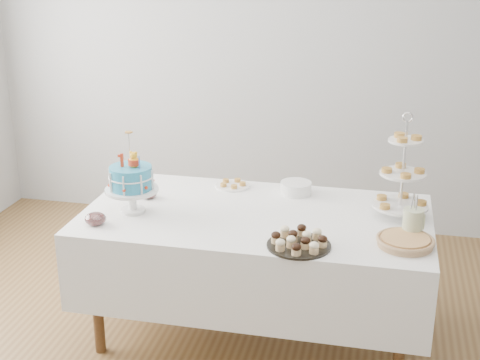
% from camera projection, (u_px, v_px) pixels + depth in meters
% --- Properties ---
extents(walls, '(5.04, 4.04, 2.70)m').
position_uv_depth(walls, '(245.00, 127.00, 3.24)').
color(walls, '#ABAFB1').
rests_on(walls, floor).
extents(table, '(1.92, 1.02, 0.77)m').
position_uv_depth(table, '(256.00, 250.00, 3.79)').
color(table, white).
rests_on(table, floor).
extents(birthday_cake, '(0.30, 0.30, 0.46)m').
position_uv_depth(birthday_cake, '(132.00, 191.00, 3.70)').
color(birthday_cake, white).
rests_on(birthday_cake, table).
extents(cupcake_tray, '(0.32, 0.32, 0.07)m').
position_uv_depth(cupcake_tray, '(299.00, 240.00, 3.30)').
color(cupcake_tray, black).
rests_on(cupcake_tray, table).
extents(pie, '(0.29, 0.29, 0.05)m').
position_uv_depth(pie, '(405.00, 241.00, 3.31)').
color(pie, tan).
rests_on(pie, table).
extents(tiered_stand, '(0.30, 0.30, 0.59)m').
position_uv_depth(tiered_stand, '(403.00, 174.00, 3.59)').
color(tiered_stand, silver).
rests_on(tiered_stand, table).
extents(plate_stack, '(0.19, 0.19, 0.07)m').
position_uv_depth(plate_stack, '(296.00, 188.00, 3.99)').
color(plate_stack, white).
rests_on(plate_stack, table).
extents(pastry_plate, '(0.21, 0.21, 0.03)m').
position_uv_depth(pastry_plate, '(233.00, 184.00, 4.11)').
color(pastry_plate, white).
rests_on(pastry_plate, table).
extents(jam_bowl_a, '(0.11, 0.11, 0.07)m').
position_uv_depth(jam_bowl_a, '(96.00, 219.00, 3.56)').
color(jam_bowl_a, silver).
rests_on(jam_bowl_a, table).
extents(jam_bowl_b, '(0.10, 0.10, 0.06)m').
position_uv_depth(jam_bowl_b, '(148.00, 194.00, 3.93)').
color(jam_bowl_b, silver).
rests_on(jam_bowl_b, table).
extents(utensil_pitcher, '(0.11, 0.10, 0.23)m').
position_uv_depth(utensil_pitcher, '(413.00, 222.00, 3.39)').
color(utensil_pitcher, '#EFE4CE').
rests_on(utensil_pitcher, table).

